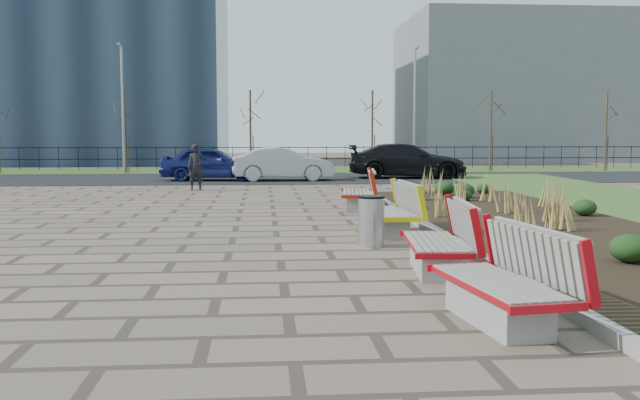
{
  "coord_description": "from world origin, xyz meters",
  "views": [
    {
      "loc": [
        0.56,
        -8.55,
        2.01
      ],
      "look_at": [
        1.5,
        3.0,
        0.9
      ],
      "focal_mm": 40.0,
      "sensor_mm": 36.0,
      "label": 1
    }
  ],
  "objects": [
    {
      "name": "ground",
      "position": [
        0.0,
        0.0,
        0.0
      ],
      "size": [
        120.0,
        120.0,
        0.0
      ],
      "primitive_type": "plane",
      "color": "#705C4D",
      "rests_on": "ground"
    },
    {
      "name": "planting_bed",
      "position": [
        6.25,
        5.0,
        0.05
      ],
      "size": [
        4.5,
        18.0,
        0.1
      ],
      "primitive_type": "cube",
      "color": "black",
      "rests_on": "ground"
    },
    {
      "name": "planting_curb",
      "position": [
        3.92,
        5.0,
        0.07
      ],
      "size": [
        0.16,
        18.0,
        0.15
      ],
      "primitive_type": "cube",
      "color": "gray",
      "rests_on": "ground"
    },
    {
      "name": "grass_verge_far",
      "position": [
        0.0,
        28.0,
        0.02
      ],
      "size": [
        80.0,
        5.0,
        0.04
      ],
      "primitive_type": "cube",
      "color": "#33511E",
      "rests_on": "ground"
    },
    {
      "name": "road",
      "position": [
        0.0,
        22.0,
        0.01
      ],
      "size": [
        80.0,
        7.0,
        0.02
      ],
      "primitive_type": "cube",
      "color": "black",
      "rests_on": "ground"
    },
    {
      "name": "bench_a",
      "position": [
        3.0,
        -1.41,
        0.5
      ],
      "size": [
        1.17,
        2.2,
        1.0
      ],
      "primitive_type": null,
      "rotation": [
        0.0,
        0.0,
        0.13
      ],
      "color": "#B70C16",
      "rests_on": "ground"
    },
    {
      "name": "bench_b",
      "position": [
        3.0,
        1.34,
        0.5
      ],
      "size": [
        1.1,
        2.18,
        1.0
      ],
      "primitive_type": null,
      "rotation": [
        0.0,
        0.0,
        -0.1
      ],
      "color": "#B10B13",
      "rests_on": "ground"
    },
    {
      "name": "bench_c",
      "position": [
        3.0,
        5.13,
        0.5
      ],
      "size": [
        1.01,
        2.14,
        1.0
      ],
      "primitive_type": null,
      "rotation": [
        0.0,
        0.0,
        0.05
      ],
      "color": "yellow",
      "rests_on": "ground"
    },
    {
      "name": "bench_d",
      "position": [
        3.0,
        9.74,
        0.5
      ],
      "size": [
        1.14,
        2.19,
        1.0
      ],
      "primitive_type": null,
      "rotation": [
        0.0,
        0.0,
        -0.12
      ],
      "color": "#A3180A",
      "rests_on": "ground"
    },
    {
      "name": "litter_bin",
      "position": [
        2.46,
        3.74,
        0.44
      ],
      "size": [
        0.46,
        0.46,
        0.88
      ],
      "primitive_type": "cylinder",
      "color": "#B2B2B7",
      "rests_on": "ground"
    },
    {
      "name": "pedestrian",
      "position": [
        -1.7,
        16.18,
        0.8
      ],
      "size": [
        0.64,
        0.48,
        1.59
      ],
      "primitive_type": "imported",
      "rotation": [
        0.0,
        0.0,
        0.19
      ],
      "color": "black",
      "rests_on": "ground"
    },
    {
      "name": "car_blue",
      "position": [
        -1.52,
        20.95,
        0.72
      ],
      "size": [
        4.2,
        1.91,
        1.4
      ],
      "primitive_type": "imported",
      "rotation": [
        0.0,
        0.0,
        1.51
      ],
      "color": "navy",
      "rests_on": "road"
    },
    {
      "name": "car_silver",
      "position": [
        1.39,
        20.67,
        0.7
      ],
      "size": [
        4.19,
        1.66,
        1.36
      ],
      "primitive_type": "imported",
      "rotation": [
        0.0,
        0.0,
        1.62
      ],
      "color": "#A6A9AD",
      "rests_on": "road"
    },
    {
      "name": "car_black",
      "position": [
        6.81,
        21.86,
        0.76
      ],
      "size": [
        5.29,
        2.62,
        1.48
      ],
      "primitive_type": "imported",
      "rotation": [
        0.0,
        0.0,
        1.46
      ],
      "color": "black",
      "rests_on": "road"
    },
    {
      "name": "tree_b",
      "position": [
        -6.0,
        26.5,
        2.04
      ],
      "size": [
        1.4,
        1.4,
        4.0
      ],
      "primitive_type": null,
      "color": "#4C3D2D",
      "rests_on": "grass_verge_far"
    },
    {
      "name": "tree_c",
      "position": [
        0.0,
        26.5,
        2.04
      ],
      "size": [
        1.4,
        1.4,
        4.0
      ],
      "primitive_type": null,
      "color": "#4C3D2D",
      "rests_on": "grass_verge_far"
    },
    {
      "name": "tree_d",
      "position": [
        6.0,
        26.5,
        2.04
      ],
      "size": [
        1.4,
        1.4,
        4.0
      ],
      "primitive_type": null,
      "color": "#4C3D2D",
      "rests_on": "grass_verge_far"
    },
    {
      "name": "tree_e",
      "position": [
        12.0,
        26.5,
        2.04
      ],
      "size": [
        1.4,
        1.4,
        4.0
      ],
      "primitive_type": null,
      "color": "#4C3D2D",
      "rests_on": "grass_verge_far"
    },
    {
      "name": "tree_f",
      "position": [
        18.0,
        26.5,
        2.04
      ],
      "size": [
        1.4,
        1.4,
        4.0
      ],
      "primitive_type": null,
      "color": "#4C3D2D",
      "rests_on": "grass_verge_far"
    },
    {
      "name": "lamp_west",
      "position": [
        -6.0,
        26.0,
        3.04
      ],
      "size": [
        0.24,
        0.6,
        6.0
      ],
      "primitive_type": null,
      "color": "gray",
      "rests_on": "grass_verge_far"
    },
    {
      "name": "lamp_east",
      "position": [
        8.0,
        26.0,
        3.04
      ],
      "size": [
        0.24,
        0.6,
        6.0
      ],
      "primitive_type": null,
      "color": "gray",
      "rests_on": "grass_verge_far"
    },
    {
      "name": "railing_fence",
      "position": [
        0.0,
        29.5,
        0.64
      ],
      "size": [
        44.0,
        0.1,
        1.2
      ],
      "primitive_type": null,
      "color": "black",
      "rests_on": "grass_verge_far"
    },
    {
      "name": "building_grey",
      "position": [
        20.0,
        42.0,
        5.0
      ],
      "size": [
        18.0,
        12.0,
        10.0
      ],
      "primitive_type": "cube",
      "color": "slate",
      "rests_on": "ground"
    }
  ]
}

